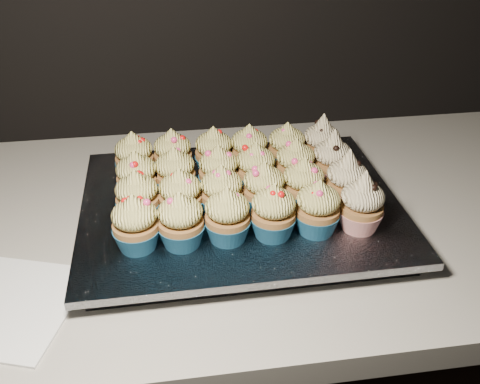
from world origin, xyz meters
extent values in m
cube|color=beige|center=(0.00, 1.70, 0.88)|extent=(2.44, 0.64, 0.04)
cube|color=white|center=(-0.19, 1.52, 0.90)|extent=(0.21, 0.21, 0.00)
cube|color=black|center=(0.13, 1.67, 0.91)|extent=(0.45, 0.34, 0.02)
cube|color=silver|center=(0.13, 1.67, 0.93)|extent=(0.48, 0.38, 0.01)
cone|color=#1B5B83|center=(-0.02, 1.58, 0.95)|extent=(0.06, 0.06, 0.03)
ellipsoid|color=#E8DA75|center=(-0.02, 1.58, 0.99)|extent=(0.06, 0.06, 0.04)
cone|color=#E8DA75|center=(-0.02, 1.58, 1.01)|extent=(0.03, 0.03, 0.02)
cone|color=#1B5B83|center=(0.04, 1.58, 0.95)|extent=(0.06, 0.06, 0.03)
ellipsoid|color=#E8DA75|center=(0.04, 1.58, 0.99)|extent=(0.06, 0.06, 0.04)
cone|color=#E8DA75|center=(0.04, 1.58, 1.01)|extent=(0.03, 0.03, 0.02)
cone|color=#1B5B83|center=(0.10, 1.58, 0.95)|extent=(0.06, 0.06, 0.03)
ellipsoid|color=#E8DA75|center=(0.10, 1.58, 0.99)|extent=(0.06, 0.06, 0.04)
cone|color=#E8DA75|center=(0.10, 1.58, 1.01)|extent=(0.03, 0.03, 0.02)
cone|color=#1B5B83|center=(0.16, 1.58, 0.95)|extent=(0.06, 0.06, 0.03)
ellipsoid|color=#E8DA75|center=(0.16, 1.58, 0.99)|extent=(0.06, 0.06, 0.04)
cone|color=#E8DA75|center=(0.16, 1.58, 1.01)|extent=(0.03, 0.03, 0.02)
cone|color=#1B5B83|center=(0.22, 1.58, 0.95)|extent=(0.06, 0.06, 0.03)
ellipsoid|color=#E8DA75|center=(0.22, 1.58, 0.99)|extent=(0.06, 0.06, 0.04)
cone|color=#E8DA75|center=(0.22, 1.58, 1.01)|extent=(0.03, 0.03, 0.02)
cone|color=#A81A17|center=(0.29, 1.58, 0.95)|extent=(0.06, 0.06, 0.03)
ellipsoid|color=beige|center=(0.29, 1.58, 0.99)|extent=(0.06, 0.06, 0.04)
cone|color=beige|center=(0.29, 1.58, 1.02)|extent=(0.03, 0.03, 0.03)
cone|color=#1B5B83|center=(-0.02, 1.64, 0.95)|extent=(0.06, 0.06, 0.03)
ellipsoid|color=#E8DA75|center=(-0.02, 1.64, 0.99)|extent=(0.06, 0.06, 0.04)
cone|color=#E8DA75|center=(-0.02, 1.64, 1.01)|extent=(0.03, 0.03, 0.02)
cone|color=#1B5B83|center=(0.04, 1.64, 0.95)|extent=(0.06, 0.06, 0.03)
ellipsoid|color=#E8DA75|center=(0.04, 1.64, 0.99)|extent=(0.06, 0.06, 0.04)
cone|color=#E8DA75|center=(0.04, 1.64, 1.01)|extent=(0.03, 0.03, 0.02)
cone|color=#1B5B83|center=(0.10, 1.64, 0.95)|extent=(0.06, 0.06, 0.03)
ellipsoid|color=#E8DA75|center=(0.10, 1.64, 0.99)|extent=(0.06, 0.06, 0.04)
cone|color=#E8DA75|center=(0.10, 1.64, 1.01)|extent=(0.03, 0.03, 0.02)
cone|color=#1B5B83|center=(0.16, 1.64, 0.95)|extent=(0.06, 0.06, 0.03)
ellipsoid|color=#E8DA75|center=(0.16, 1.64, 0.99)|extent=(0.06, 0.06, 0.04)
cone|color=#E8DA75|center=(0.16, 1.64, 1.01)|extent=(0.03, 0.03, 0.02)
cone|color=#1B5B83|center=(0.22, 1.64, 0.95)|extent=(0.06, 0.06, 0.03)
ellipsoid|color=#E8DA75|center=(0.22, 1.64, 0.99)|extent=(0.06, 0.06, 0.04)
cone|color=#E8DA75|center=(0.22, 1.64, 1.01)|extent=(0.03, 0.03, 0.02)
cone|color=#A81A17|center=(0.29, 1.64, 0.95)|extent=(0.06, 0.06, 0.03)
ellipsoid|color=beige|center=(0.29, 1.64, 0.99)|extent=(0.06, 0.06, 0.04)
cone|color=beige|center=(0.29, 1.64, 1.02)|extent=(0.03, 0.03, 0.03)
cone|color=#1B5B83|center=(-0.02, 1.70, 0.95)|extent=(0.06, 0.06, 0.03)
ellipsoid|color=#E8DA75|center=(-0.02, 1.70, 0.99)|extent=(0.06, 0.06, 0.04)
cone|color=#E8DA75|center=(-0.02, 1.70, 1.01)|extent=(0.03, 0.03, 0.02)
cone|color=#1B5B83|center=(0.03, 1.70, 0.95)|extent=(0.06, 0.06, 0.03)
ellipsoid|color=#E8DA75|center=(0.03, 1.70, 0.99)|extent=(0.06, 0.06, 0.04)
cone|color=#E8DA75|center=(0.03, 1.70, 1.01)|extent=(0.03, 0.03, 0.02)
cone|color=#1B5B83|center=(0.10, 1.70, 0.95)|extent=(0.06, 0.06, 0.03)
ellipsoid|color=#E8DA75|center=(0.10, 1.70, 0.99)|extent=(0.06, 0.06, 0.04)
cone|color=#E8DA75|center=(0.10, 1.70, 1.01)|extent=(0.03, 0.03, 0.02)
cone|color=#1B5B83|center=(0.16, 1.70, 0.95)|extent=(0.06, 0.06, 0.03)
ellipsoid|color=#E8DA75|center=(0.16, 1.70, 0.99)|extent=(0.06, 0.06, 0.04)
cone|color=#E8DA75|center=(0.16, 1.70, 1.01)|extent=(0.03, 0.03, 0.02)
cone|color=#1B5B83|center=(0.22, 1.70, 0.95)|extent=(0.06, 0.06, 0.03)
ellipsoid|color=#E8DA75|center=(0.22, 1.70, 0.99)|extent=(0.06, 0.06, 0.04)
cone|color=#E8DA75|center=(0.22, 1.70, 1.01)|extent=(0.03, 0.03, 0.02)
cone|color=#A81A17|center=(0.28, 1.71, 0.95)|extent=(0.06, 0.06, 0.03)
ellipsoid|color=beige|center=(0.28, 1.71, 0.99)|extent=(0.06, 0.06, 0.04)
cone|color=beige|center=(0.28, 1.71, 1.02)|extent=(0.03, 0.03, 0.03)
cone|color=#1B5B83|center=(-0.03, 1.76, 0.95)|extent=(0.06, 0.06, 0.03)
ellipsoid|color=#E8DA75|center=(-0.03, 1.76, 0.99)|extent=(0.06, 0.06, 0.04)
cone|color=#E8DA75|center=(-0.03, 1.76, 1.01)|extent=(0.03, 0.03, 0.02)
cone|color=#1B5B83|center=(0.03, 1.77, 0.95)|extent=(0.06, 0.06, 0.03)
ellipsoid|color=#E8DA75|center=(0.03, 1.77, 0.99)|extent=(0.06, 0.06, 0.04)
cone|color=#E8DA75|center=(0.03, 1.77, 1.01)|extent=(0.03, 0.03, 0.02)
cone|color=#1B5B83|center=(0.10, 1.76, 0.95)|extent=(0.06, 0.06, 0.03)
ellipsoid|color=#E8DA75|center=(0.10, 1.76, 0.99)|extent=(0.06, 0.06, 0.04)
cone|color=#E8DA75|center=(0.10, 1.76, 1.01)|extent=(0.03, 0.03, 0.02)
cone|color=#1B5B83|center=(0.16, 1.76, 0.95)|extent=(0.06, 0.06, 0.03)
ellipsoid|color=#E8DA75|center=(0.16, 1.76, 0.99)|extent=(0.06, 0.06, 0.04)
cone|color=#E8DA75|center=(0.16, 1.76, 1.01)|extent=(0.03, 0.03, 0.02)
cone|color=#1B5B83|center=(0.22, 1.76, 0.95)|extent=(0.06, 0.06, 0.03)
ellipsoid|color=#E8DA75|center=(0.22, 1.76, 0.99)|extent=(0.06, 0.06, 0.04)
cone|color=#E8DA75|center=(0.22, 1.76, 1.01)|extent=(0.03, 0.03, 0.02)
cone|color=#A81A17|center=(0.28, 1.76, 0.95)|extent=(0.06, 0.06, 0.03)
ellipsoid|color=beige|center=(0.28, 1.76, 0.99)|extent=(0.06, 0.06, 0.04)
cone|color=beige|center=(0.28, 1.76, 1.02)|extent=(0.03, 0.03, 0.03)
camera|label=1|loc=(0.03, 0.99, 1.38)|focal=40.00mm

